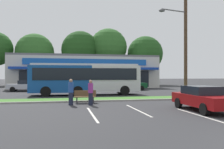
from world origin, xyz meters
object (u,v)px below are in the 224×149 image
bus_stop_bench (85,96)px  car_0 (203,98)px  car_1 (131,85)px  pedestrian_by_pole (71,92)px  pedestrian_near_bench (91,92)px  utility_pole (184,34)px  city_bus (86,78)px  car_3 (25,86)px

bus_stop_bench → car_0: 8.29m
bus_stop_bench → car_1: 15.49m
car_0 → pedestrian_by_pole: 8.58m
pedestrian_near_bench → pedestrian_by_pole: (-1.34, 0.34, 0.03)m
bus_stop_bench → pedestrian_by_pole: (-1.08, -1.08, 0.41)m
car_0 → car_1: size_ratio=1.03×
utility_pole → pedestrian_by_pole: 11.59m
utility_pole → city_bus: 10.66m
utility_pole → pedestrian_near_bench: size_ratio=6.16×
utility_pole → bus_stop_bench: bearing=-169.2°
car_1 → pedestrian_near_bench: pedestrian_near_bench is taller
bus_stop_bench → pedestrian_near_bench: (0.26, -1.42, 0.38)m
car_0 → pedestrian_near_bench: size_ratio=2.55×
city_bus → pedestrian_by_pole: city_bus is taller
utility_pole → pedestrian_by_pole: (-10.15, -2.80, -4.84)m
pedestrian_near_bench → pedestrian_by_pole: 1.38m
pedestrian_near_bench → pedestrian_by_pole: pedestrian_by_pole is taller
utility_pole → car_1: (-1.60, 11.84, -5.00)m
car_0 → pedestrian_near_bench: 7.25m
bus_stop_bench → pedestrian_by_pole: size_ratio=0.88×
car_1 → pedestrian_by_pole: bearing=59.7°
city_bus → car_3: city_bus is taller
bus_stop_bench → pedestrian_by_pole: pedestrian_by_pole is taller
city_bus → utility_pole: bearing=-30.7°
utility_pole → pedestrian_near_bench: bearing=-160.4°
utility_pole → car_0: bearing=-110.9°
car_0 → pedestrian_by_pole: (-7.50, 4.15, 0.17)m
car_3 → pedestrian_near_bench: bearing=113.7°
utility_pole → car_3: size_ratio=2.62×
pedestrian_by_pole → utility_pole: bearing=-52.3°
car_3 → car_1: bearing=178.2°
car_3 → car_0: bearing=123.9°
city_bus → pedestrian_near_bench: bearing=-91.8°
car_3 → pedestrian_by_pole: size_ratio=2.27×
car_1 → car_3: (-13.99, 0.45, -0.02)m
car_1 → city_bus: bearing=44.3°
utility_pole → car_0: 8.97m
city_bus → car_1: (6.83, 6.67, -1.02)m
pedestrian_by_pole → bus_stop_bench: bearing=-22.8°
bus_stop_bench → car_0: bearing=140.8°
car_1 → pedestrian_near_bench: size_ratio=2.48×
car_0 → utility_pole: bearing=159.1°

